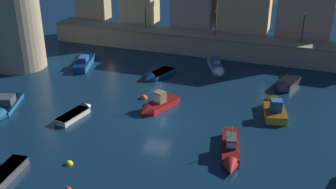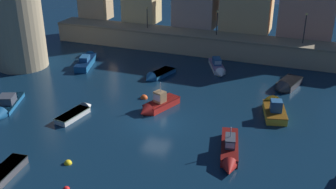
{
  "view_description": "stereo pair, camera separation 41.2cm",
  "coord_description": "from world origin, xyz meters",
  "px_view_note": "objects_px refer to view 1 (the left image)",
  "views": [
    {
      "loc": [
        12.25,
        -30.59,
        17.84
      ],
      "look_at": [
        0.0,
        3.14,
        1.65
      ],
      "focal_mm": 42.91,
      "sensor_mm": 36.0,
      "label": 1
    },
    {
      "loc": [
        12.64,
        -30.45,
        17.84
      ],
      "look_at": [
        0.0,
        3.14,
        1.65
      ],
      "focal_mm": 42.91,
      "sensor_mm": 36.0,
      "label": 2
    }
  ],
  "objects_px": {
    "quay_lamp_1": "(216,18)",
    "quay_lamp_2": "(304,23)",
    "moored_boat_10": "(286,85)",
    "mooring_buoy_2": "(69,164)",
    "moored_boat_11": "(0,179)",
    "moored_boat_0": "(156,76)",
    "moored_boat_5": "(274,107)",
    "moored_boat_13": "(231,151)",
    "quay_lamp_0": "(145,14)",
    "moored_boat_8": "(86,60)",
    "moored_boat_12": "(217,67)",
    "moored_boat_2": "(78,112)",
    "mooring_buoy_0": "(144,98)",
    "fortress_tower": "(15,21)",
    "moored_boat_6": "(4,108)",
    "moored_boat_1": "(157,105)"
  },
  "relations": [
    {
      "from": "mooring_buoy_0",
      "to": "mooring_buoy_2",
      "type": "height_order",
      "value": "mooring_buoy_0"
    },
    {
      "from": "moored_boat_6",
      "to": "moored_boat_1",
      "type": "bearing_deg",
      "value": 90.23
    },
    {
      "from": "moored_boat_5",
      "to": "moored_boat_2",
      "type": "bearing_deg",
      "value": 98.55
    },
    {
      "from": "mooring_buoy_2",
      "to": "quay_lamp_1",
      "type": "bearing_deg",
      "value": 82.27
    },
    {
      "from": "quay_lamp_0",
      "to": "moored_boat_2",
      "type": "height_order",
      "value": "quay_lamp_0"
    },
    {
      "from": "moored_boat_5",
      "to": "moored_boat_12",
      "type": "relative_size",
      "value": 0.95
    },
    {
      "from": "fortress_tower",
      "to": "moored_boat_5",
      "type": "distance_m",
      "value": 32.23
    },
    {
      "from": "moored_boat_11",
      "to": "quay_lamp_0",
      "type": "bearing_deg",
      "value": 178.41
    },
    {
      "from": "moored_boat_10",
      "to": "mooring_buoy_2",
      "type": "distance_m",
      "value": 25.71
    },
    {
      "from": "quay_lamp_0",
      "to": "mooring_buoy_0",
      "type": "xyz_separation_m",
      "value": [
        6.79,
        -16.82,
        -4.87
      ]
    },
    {
      "from": "moored_boat_0",
      "to": "moored_boat_11",
      "type": "distance_m",
      "value": 23.19
    },
    {
      "from": "moored_boat_2",
      "to": "moored_boat_11",
      "type": "distance_m",
      "value": 11.38
    },
    {
      "from": "quay_lamp_0",
      "to": "moored_boat_13",
      "type": "distance_m",
      "value": 30.69
    },
    {
      "from": "quay_lamp_1",
      "to": "moored_boat_12",
      "type": "relative_size",
      "value": 0.56
    },
    {
      "from": "quay_lamp_0",
      "to": "moored_boat_5",
      "type": "bearing_deg",
      "value": -37.48
    },
    {
      "from": "moored_boat_0",
      "to": "moored_boat_5",
      "type": "relative_size",
      "value": 0.93
    },
    {
      "from": "quay_lamp_1",
      "to": "moored_boat_10",
      "type": "height_order",
      "value": "quay_lamp_1"
    },
    {
      "from": "fortress_tower",
      "to": "moored_boat_8",
      "type": "distance_m",
      "value": 9.74
    },
    {
      "from": "quay_lamp_0",
      "to": "moored_boat_10",
      "type": "xyz_separation_m",
      "value": [
        20.65,
        -8.89,
        -4.45
      ]
    },
    {
      "from": "quay_lamp_1",
      "to": "moored_boat_11",
      "type": "bearing_deg",
      "value": -102.33
    },
    {
      "from": "quay_lamp_0",
      "to": "moored_boat_6",
      "type": "bearing_deg",
      "value": -101.44
    },
    {
      "from": "moored_boat_12",
      "to": "moored_boat_2",
      "type": "bearing_deg",
      "value": -54.84
    },
    {
      "from": "moored_boat_1",
      "to": "mooring_buoy_2",
      "type": "height_order",
      "value": "moored_boat_1"
    },
    {
      "from": "moored_boat_2",
      "to": "mooring_buoy_0",
      "type": "relative_size",
      "value": 6.13
    },
    {
      "from": "moored_boat_10",
      "to": "moored_boat_13",
      "type": "distance_m",
      "value": 16.03
    },
    {
      "from": "moored_boat_6",
      "to": "moored_boat_5",
      "type": "bearing_deg",
      "value": 88.6
    },
    {
      "from": "quay_lamp_1",
      "to": "quay_lamp_2",
      "type": "relative_size",
      "value": 0.85
    },
    {
      "from": "quay_lamp_2",
      "to": "mooring_buoy_0",
      "type": "distance_m",
      "value": 22.97
    },
    {
      "from": "moored_boat_8",
      "to": "mooring_buoy_2",
      "type": "relative_size",
      "value": 11.24
    },
    {
      "from": "moored_boat_8",
      "to": "moored_boat_10",
      "type": "height_order",
      "value": "moored_boat_8"
    },
    {
      "from": "moored_boat_1",
      "to": "moored_boat_11",
      "type": "height_order",
      "value": "moored_boat_1"
    },
    {
      "from": "moored_boat_5",
      "to": "moored_boat_13",
      "type": "height_order",
      "value": "moored_boat_13"
    },
    {
      "from": "moored_boat_0",
      "to": "moored_boat_12",
      "type": "xyz_separation_m",
      "value": [
        6.27,
        4.88,
        0.15
      ]
    },
    {
      "from": "moored_boat_8",
      "to": "mooring_buoy_0",
      "type": "xyz_separation_m",
      "value": [
        11.23,
        -7.24,
        -0.5
      ]
    },
    {
      "from": "moored_boat_11",
      "to": "moored_boat_0",
      "type": "bearing_deg",
      "value": 166.24
    },
    {
      "from": "quay_lamp_0",
      "to": "moored_boat_0",
      "type": "height_order",
      "value": "quay_lamp_0"
    },
    {
      "from": "moored_boat_6",
      "to": "mooring_buoy_0",
      "type": "distance_m",
      "value": 13.98
    },
    {
      "from": "moored_boat_8",
      "to": "moored_boat_12",
      "type": "xyz_separation_m",
      "value": [
        16.52,
        3.52,
        -0.08
      ]
    },
    {
      "from": "moored_boat_5",
      "to": "fortress_tower",
      "type": "bearing_deg",
      "value": 72.55
    },
    {
      "from": "moored_boat_13",
      "to": "quay_lamp_2",
      "type": "bearing_deg",
      "value": 159.34
    },
    {
      "from": "moored_boat_2",
      "to": "quay_lamp_2",
      "type": "bearing_deg",
      "value": -31.75
    },
    {
      "from": "moored_boat_0",
      "to": "moored_boat_5",
      "type": "xyz_separation_m",
      "value": [
        14.24,
        -4.43,
        0.23
      ]
    },
    {
      "from": "moored_boat_13",
      "to": "mooring_buoy_2",
      "type": "bearing_deg",
      "value": -76.78
    },
    {
      "from": "quay_lamp_0",
      "to": "moored_boat_5",
      "type": "xyz_separation_m",
      "value": [
        20.05,
        -15.37,
        -4.37
      ]
    },
    {
      "from": "quay_lamp_0",
      "to": "quay_lamp_1",
      "type": "xyz_separation_m",
      "value": [
        10.23,
        -0.0,
        0.17
      ]
    },
    {
      "from": "quay_lamp_1",
      "to": "mooring_buoy_0",
      "type": "height_order",
      "value": "quay_lamp_1"
    },
    {
      "from": "moored_boat_1",
      "to": "moored_boat_2",
      "type": "height_order",
      "value": "moored_boat_1"
    },
    {
      "from": "moored_boat_13",
      "to": "moored_boat_8",
      "type": "bearing_deg",
      "value": -136.2
    },
    {
      "from": "quay_lamp_2",
      "to": "moored_boat_13",
      "type": "xyz_separation_m",
      "value": [
        -3.76,
        -24.66,
        -4.89
      ]
    },
    {
      "from": "moored_boat_10",
      "to": "mooring_buoy_2",
      "type": "height_order",
      "value": "moored_boat_10"
    }
  ]
}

